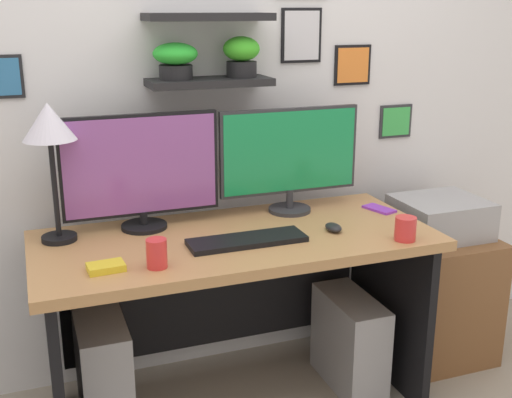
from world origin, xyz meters
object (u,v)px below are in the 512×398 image
(coffee_mug, at_px, (405,229))
(desk, at_px, (232,282))
(computer_tower_right, at_px, (349,341))
(computer_tower_left, at_px, (103,375))
(cell_phone, at_px, (379,209))
(printer, at_px, (440,217))
(drawer_cabinet, at_px, (433,293))
(monitor_left, at_px, (141,170))
(computer_mouse, at_px, (333,227))
(monitor_right, at_px, (290,156))
(pen_cup, at_px, (157,253))
(scissors_tray, at_px, (106,267))
(desk_lamp, at_px, (49,131))
(keyboard, at_px, (247,240))

(coffee_mug, bearing_deg, desk, 151.32)
(computer_tower_right, bearing_deg, computer_tower_left, 177.23)
(cell_phone, distance_m, printer, 0.34)
(drawer_cabinet, bearing_deg, computer_tower_left, -177.39)
(monitor_left, distance_m, computer_tower_right, 1.16)
(computer_mouse, relative_size, cell_phone, 0.64)
(monitor_right, bearing_deg, printer, -8.53)
(cell_phone, distance_m, drawer_cabinet, 0.57)
(computer_mouse, relative_size, pen_cup, 0.90)
(coffee_mug, relative_size, drawer_cabinet, 0.15)
(monitor_left, height_order, scissors_tray, monitor_left)
(pen_cup, height_order, drawer_cabinet, pen_cup)
(cell_phone, relative_size, computer_tower_right, 0.34)
(computer_tower_left, bearing_deg, coffee_mug, -15.42)
(desk_lamp, relative_size, printer, 1.36)
(printer, bearing_deg, computer_mouse, -163.24)
(pen_cup, bearing_deg, printer, 12.98)
(cell_phone, height_order, scissors_tray, scissors_tray)
(computer_tower_left, bearing_deg, drawer_cabinet, 2.61)
(keyboard, height_order, computer_tower_left, keyboard)
(monitor_left, bearing_deg, keyboard, -43.09)
(cell_phone, xyz_separation_m, pen_cup, (-1.03, -0.29, 0.05))
(monitor_left, distance_m, monitor_right, 0.62)
(keyboard, relative_size, coffee_mug, 4.89)
(desk, height_order, coffee_mug, coffee_mug)
(printer, xyz_separation_m, computer_tower_left, (-1.54, -0.07, -0.44))
(scissors_tray, bearing_deg, printer, 10.45)
(desk_lamp, relative_size, computer_tower_right, 1.27)
(desk, distance_m, coffee_mug, 0.71)
(desk_lamp, height_order, computer_tower_right, desk_lamp)
(pen_cup, height_order, computer_tower_right, pen_cup)
(monitor_left, bearing_deg, computer_mouse, -23.54)
(desk_lamp, xyz_separation_m, cell_phone, (1.32, -0.09, -0.41))
(drawer_cabinet, bearing_deg, pen_cup, -167.02)
(monitor_right, xyz_separation_m, pen_cup, (-0.66, -0.42, -0.19))
(pen_cup, bearing_deg, keyboard, 17.62)
(desk, distance_m, monitor_left, 0.57)
(pen_cup, xyz_separation_m, scissors_tray, (-0.16, 0.03, -0.04))
(monitor_right, relative_size, computer_tower_left, 1.30)
(coffee_mug, relative_size, printer, 0.24)
(monitor_left, xyz_separation_m, desk_lamp, (-0.32, -0.04, 0.18))
(keyboard, height_order, coffee_mug, coffee_mug)
(printer, bearing_deg, monitor_right, 171.47)
(coffee_mug, bearing_deg, monitor_left, 151.63)
(computer_mouse, xyz_separation_m, drawer_cabinet, (0.64, 0.19, -0.47))
(computer_tower_right, bearing_deg, desk, 173.12)
(computer_mouse, distance_m, coffee_mug, 0.28)
(pen_cup, xyz_separation_m, computer_tower_right, (0.86, 0.19, -0.60))
(desk_lamp, height_order, coffee_mug, desk_lamp)
(monitor_left, relative_size, keyboard, 1.39)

